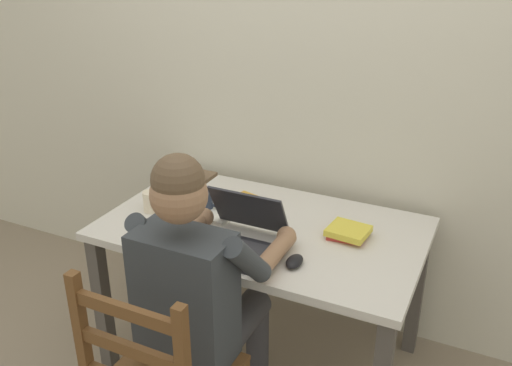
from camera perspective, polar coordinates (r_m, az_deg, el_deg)
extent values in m
plane|color=gray|center=(2.81, 0.61, -17.43)|extent=(8.00, 8.00, 0.00)
cube|color=beige|center=(2.61, 5.34, 11.60)|extent=(6.00, 0.04, 2.60)
cube|color=beige|center=(2.40, 0.68, -4.78)|extent=(1.38, 0.81, 0.03)
cube|color=#4C4742|center=(2.65, -15.68, -11.92)|extent=(0.06, 0.06, 0.68)
cube|color=#4C4742|center=(3.12, -7.27, -5.26)|extent=(0.06, 0.06, 0.68)
cube|color=#4C4742|center=(2.74, 16.36, -10.73)|extent=(0.06, 0.06, 0.68)
cube|color=#33383D|center=(1.97, -7.37, -11.69)|extent=(0.34, 0.20, 0.50)
sphere|color=#936B4C|center=(1.77, -8.04, -1.24)|extent=(0.19, 0.19, 0.19)
sphere|color=brown|center=(1.75, -8.13, 0.30)|extent=(0.17, 0.17, 0.17)
cube|color=brown|center=(1.82, -6.64, 0.73)|extent=(0.13, 0.10, 0.01)
cylinder|color=#38383D|center=(2.29, -6.25, -13.58)|extent=(0.13, 0.40, 0.13)
cylinder|color=#38383D|center=(2.22, -2.14, -14.88)|extent=(0.13, 0.40, 0.13)
cylinder|color=#38383D|center=(2.57, -3.61, -15.27)|extent=(0.10, 0.10, 0.46)
cylinder|color=#38383D|center=(2.51, 0.14, -16.42)|extent=(0.10, 0.10, 0.46)
cylinder|color=#33383D|center=(2.05, -10.99, -5.36)|extent=(0.10, 0.25, 0.25)
cylinder|color=#936B4C|center=(2.26, -7.40, -4.98)|extent=(0.07, 0.28, 0.07)
sphere|color=#936B4C|center=(2.36, -5.37, -3.57)|extent=(0.08, 0.08, 0.08)
cylinder|color=#33383D|center=(1.87, -0.88, -8.07)|extent=(0.10, 0.25, 0.25)
cylinder|color=#936B4C|center=(2.10, 1.95, -7.31)|extent=(0.07, 0.28, 0.07)
sphere|color=#936B4C|center=(2.21, 3.18, -5.54)|extent=(0.08, 0.08, 0.08)
cube|color=brown|center=(1.89, -17.65, -15.01)|extent=(0.04, 0.04, 0.48)
cube|color=brown|center=(1.77, -12.98, -16.53)|extent=(0.36, 0.02, 0.04)
cube|color=brown|center=(1.69, -13.42, -12.89)|extent=(0.36, 0.02, 0.04)
cube|color=#232328|center=(2.19, -2.67, -7.08)|extent=(0.33, 0.23, 0.02)
cube|color=#38383D|center=(2.19, -2.68, -6.87)|extent=(0.29, 0.17, 0.00)
cube|color=#232328|center=(2.27, -0.75, -2.85)|extent=(0.33, 0.11, 0.20)
cube|color=#99A8B2|center=(2.27, -0.75, -2.85)|extent=(0.29, 0.09, 0.17)
ellipsoid|color=black|center=(2.11, 4.02, -8.13)|extent=(0.06, 0.10, 0.03)
cylinder|color=beige|center=(2.54, -10.84, -1.89)|extent=(0.07, 0.07, 0.10)
torus|color=beige|center=(2.51, -9.93, -2.01)|extent=(0.05, 0.01, 0.05)
cylinder|color=#2D384C|center=(2.51, -5.33, -1.84)|extent=(0.07, 0.07, 0.10)
torus|color=#2D384C|center=(2.49, -4.35, -1.96)|extent=(0.05, 0.01, 0.05)
cube|color=#BC332D|center=(2.33, 9.34, -5.33)|extent=(0.16, 0.13, 0.02)
cube|color=gold|center=(2.31, 9.59, -4.93)|extent=(0.18, 0.16, 0.03)
cube|color=silver|center=(2.50, -4.43, -2.96)|extent=(0.25, 0.20, 0.01)
cube|color=gold|center=(2.64, -0.86, -1.49)|extent=(0.15, 0.12, 0.00)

